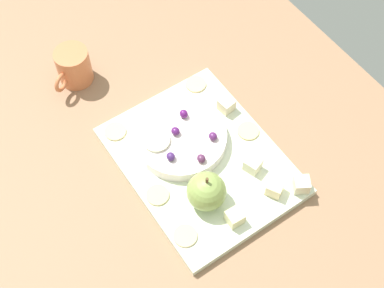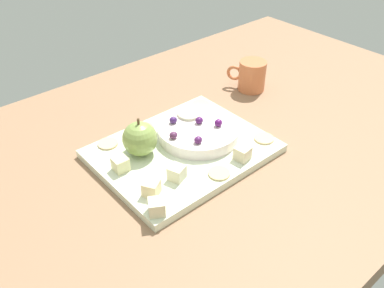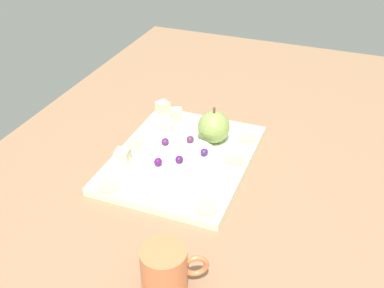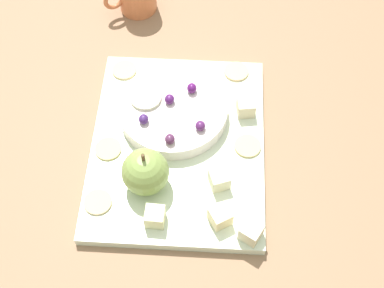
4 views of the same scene
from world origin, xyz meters
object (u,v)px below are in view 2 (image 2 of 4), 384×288
at_px(grape_1, 172,134).
at_px(cup, 251,75).
at_px(cheese_cube_3, 151,188).
at_px(cracker_2, 264,138).
at_px(serving_dish, 199,131).
at_px(cracker_1, 201,104).
at_px(cheese_cube_1, 177,173).
at_px(cheese_cube_2, 242,153).
at_px(cracker_3, 145,128).
at_px(cheese_cube_0, 157,207).
at_px(cheese_cube_4, 120,164).
at_px(cracker_4, 219,173).
at_px(apple_slice_0, 189,114).
at_px(grape_0, 173,120).
at_px(apple_whole, 140,139).
at_px(grape_4, 218,123).
at_px(cracker_0, 108,144).
at_px(platter, 183,151).
at_px(grape_2, 198,140).
at_px(grape_3, 199,120).

bearing_deg(grape_1, cup, 14.53).
xyz_separation_m(cheese_cube_3, cracker_2, (0.27, -0.02, -0.01)).
relative_size(serving_dish, cracker_1, 4.17).
xyz_separation_m(cheese_cube_1, cheese_cube_2, (0.13, -0.04, 0.00)).
bearing_deg(cup, cracker_1, 178.82).
relative_size(cracker_3, cup, 0.44).
bearing_deg(cracker_3, cheese_cube_0, -120.87).
xyz_separation_m(cheese_cube_4, cracker_1, (0.27, 0.08, -0.01)).
bearing_deg(cracker_4, cheese_cube_0, -178.52).
bearing_deg(cheese_cube_0, apple_slice_0, 38.04).
height_order(cracker_4, grape_1, grape_1).
bearing_deg(apple_slice_0, grape_0, -177.87).
xyz_separation_m(apple_whole, cheese_cube_1, (0.01, -0.11, -0.02)).
bearing_deg(apple_slice_0, cracker_2, -59.95).
relative_size(grape_1, cup, 0.18).
xyz_separation_m(cracker_1, cracker_3, (-0.16, 0.01, 0.00)).
relative_size(cracker_1, grape_4, 2.45).
xyz_separation_m(cheese_cube_1, cup, (0.37, 0.16, 0.01)).
bearing_deg(cheese_cube_3, grape_4, 13.77).
bearing_deg(serving_dish, cup, 18.77).
bearing_deg(serving_dish, cracker_0, 148.74).
relative_size(platter, grape_2, 20.17).
xyz_separation_m(grape_3, apple_slice_0, (0.00, 0.04, -0.00)).
height_order(cheese_cube_3, grape_1, grape_1).
bearing_deg(grape_2, serving_dish, 47.62).
distance_m(serving_dish, cracker_1, 0.13).
xyz_separation_m(cheese_cube_1, cracker_4, (0.07, -0.04, -0.01)).
height_order(cracker_1, cup, cup).
relative_size(cheese_cube_2, grape_4, 1.61).
bearing_deg(cracker_3, grape_3, -49.11).
bearing_deg(serving_dish, grape_1, 177.10).
height_order(cheese_cube_2, grape_3, grape_3).
bearing_deg(cheese_cube_1, grape_4, 17.93).
height_order(cheese_cube_1, grape_3, grape_3).
bearing_deg(apple_whole, platter, -28.85).
relative_size(apple_whole, grape_2, 4.11).
bearing_deg(cracker_3, cheese_cube_3, -122.04).
distance_m(apple_whole, cheese_cube_4, 0.06).
relative_size(cheese_cube_4, grape_0, 1.61).
xyz_separation_m(platter, cheese_cube_1, (-0.07, -0.07, 0.02)).
bearing_deg(cracker_2, cheese_cube_2, -169.51).
height_order(grape_0, grape_4, grape_4).
bearing_deg(cup, cracker_2, -131.00).
relative_size(platter, cheese_cube_4, 12.51).
height_order(cheese_cube_0, grape_4, grape_4).
bearing_deg(grape_0, apple_slice_0, 2.13).
height_order(platter, grape_0, grape_0).
xyz_separation_m(cheese_cube_1, grape_2, (0.08, 0.03, 0.02)).
relative_size(grape_2, cup, 0.18).
relative_size(cracker_2, grape_2, 2.45).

